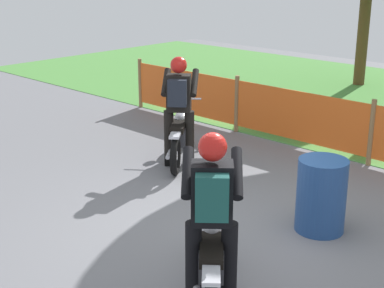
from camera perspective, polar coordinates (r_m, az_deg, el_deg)
The scene contains 7 objects.
ground at distance 6.80m, azimuth 4.37°, elevation -9.06°, with size 24.00×24.00×0.02m, color slate.
barrier_fence at distance 9.20m, azimuth 17.40°, elevation 1.16°, with size 10.70×0.08×1.05m.
motorcycle_lead at distance 5.46m, azimuth 1.91°, elevation -10.90°, with size 1.34×1.50×0.91m.
motorcycle_trailing at distance 9.05m, azimuth -1.14°, elevation 1.00°, with size 1.23×1.56×0.89m.
rider_lead at distance 5.05m, azimuth 1.98°, elevation -6.95°, with size 0.75×0.78×1.69m.
rider_trailing at distance 8.71m, azimuth -1.32°, elevation 3.87°, with size 0.73×0.78×1.69m.
oil_drum at distance 6.88m, azimuth 12.72°, elevation -5.00°, with size 0.58×0.58×0.88m, color navy.
Camera 1 is at (3.78, -4.74, 3.08)m, focal length 53.66 mm.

